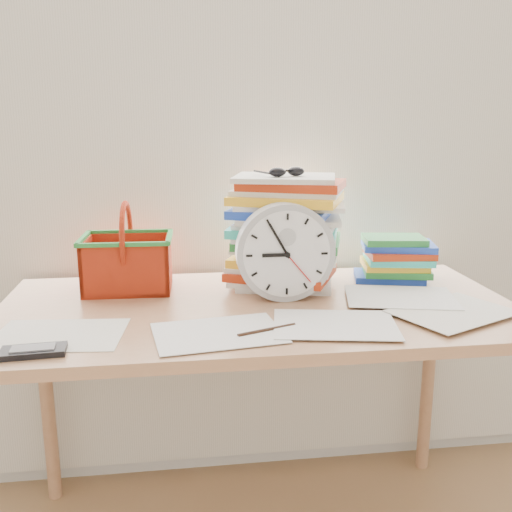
{
  "coord_description": "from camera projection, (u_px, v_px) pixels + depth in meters",
  "views": [
    {
      "loc": [
        -0.2,
        0.14,
        1.24
      ],
      "look_at": [
        -0.01,
        1.6,
        0.89
      ],
      "focal_mm": 40.0,
      "sensor_mm": 36.0,
      "label": 1
    }
  ],
  "objects": [
    {
      "name": "basket",
      "position": [
        127.0,
        247.0,
        1.66
      ],
      "size": [
        0.26,
        0.21,
        0.26
      ],
      "primitive_type": null,
      "rotation": [
        0.0,
        0.0,
        -0.03
      ],
      "color": "red",
      "rests_on": "desk"
    },
    {
      "name": "curtain",
      "position": [
        242.0,
        100.0,
        1.79
      ],
      "size": [
        2.4,
        0.01,
        2.5
      ],
      "primitive_type": "cube",
      "color": "white",
      "rests_on": "room_shell"
    },
    {
      "name": "clock",
      "position": [
        285.0,
        252.0,
        1.57
      ],
      "size": [
        0.27,
        0.05,
        0.27
      ],
      "primitive_type": "cylinder",
      "rotation": [
        1.57,
        0.0,
        0.0
      ],
      "color": "#B3B4B7",
      "rests_on": "desk"
    },
    {
      "name": "sunglasses",
      "position": [
        287.0,
        172.0,
        1.63
      ],
      "size": [
        0.15,
        0.14,
        0.03
      ],
      "primitive_type": null,
      "rotation": [
        0.0,
        0.0,
        0.33
      ],
      "color": "black",
      "rests_on": "paper_stack"
    },
    {
      "name": "desk",
      "position": [
        258.0,
        330.0,
        1.57
      ],
      "size": [
        1.4,
        0.7,
        0.75
      ],
      "color": "#B07A52",
      "rests_on": "ground"
    },
    {
      "name": "paper_stack",
      "position": [
        286.0,
        231.0,
        1.7
      ],
      "size": [
        0.4,
        0.37,
        0.33
      ],
      "primitive_type": null,
      "rotation": [
        0.0,
        0.0,
        -0.34
      ],
      "color": "white",
      "rests_on": "desk"
    },
    {
      "name": "scattered_papers",
      "position": [
        258.0,
        302.0,
        1.55
      ],
      "size": [
        1.26,
        0.42,
        0.02
      ],
      "primitive_type": null,
      "color": "white",
      "rests_on": "desk"
    },
    {
      "name": "calculator",
      "position": [
        33.0,
        351.0,
        1.22
      ],
      "size": [
        0.14,
        0.07,
        0.01
      ],
      "primitive_type": "cube",
      "rotation": [
        0.0,
        0.0,
        0.08
      ],
      "color": "black",
      "rests_on": "desk"
    },
    {
      "name": "book_stack",
      "position": [
        394.0,
        259.0,
        1.77
      ],
      "size": [
        0.27,
        0.22,
        0.14
      ],
      "primitive_type": null,
      "rotation": [
        0.0,
        0.0,
        -0.17
      ],
      "color": "white",
      "rests_on": "desk"
    },
    {
      "name": "pen",
      "position": [
        267.0,
        330.0,
        1.35
      ],
      "size": [
        0.15,
        0.06,
        0.01
      ],
      "primitive_type": "cylinder",
      "rotation": [
        0.0,
        1.57,
        0.36
      ],
      "color": "black",
      "rests_on": "desk"
    }
  ]
}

